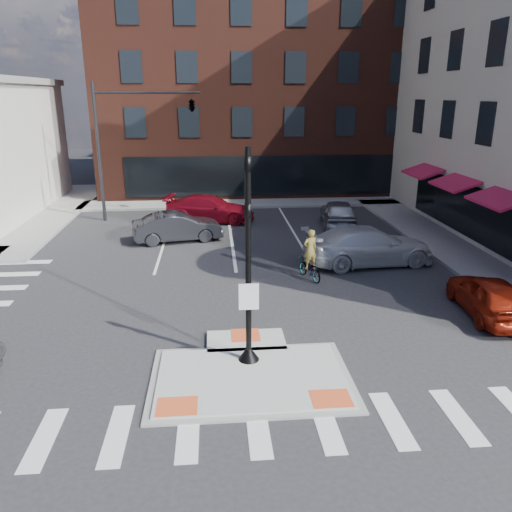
{
  "coord_description": "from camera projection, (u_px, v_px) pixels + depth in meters",
  "views": [
    {
      "loc": [
        -0.88,
        -12.2,
        7.35
      ],
      "look_at": [
        0.53,
        4.13,
        2.0
      ],
      "focal_mm": 35.0,
      "sensor_mm": 36.0,
      "label": 1
    }
  ],
  "objects": [
    {
      "name": "ground",
      "position": [
        250.0,
        370.0,
        13.9
      ],
      "size": [
        120.0,
        120.0,
        0.0
      ],
      "primitive_type": "plane",
      "color": "#28282B",
      "rests_on": "ground"
    },
    {
      "name": "refuge_island",
      "position": [
        251.0,
        374.0,
        13.64
      ],
      "size": [
        5.4,
        4.65,
        0.13
      ],
      "color": "gray",
      "rests_on": "ground"
    },
    {
      "name": "sidewalk_e",
      "position": [
        456.0,
        251.0,
        24.23
      ],
      "size": [
        3.0,
        24.0,
        0.15
      ],
      "primitive_type": "cube",
      "color": "gray",
      "rests_on": "ground"
    },
    {
      "name": "sidewalk_n",
      "position": [
        269.0,
        202.0,
        34.96
      ],
      "size": [
        26.0,
        3.0,
        0.15
      ],
      "primitive_type": "cube",
      "color": "gray",
      "rests_on": "ground"
    },
    {
      "name": "building_n",
      "position": [
        257.0,
        88.0,
        42.03
      ],
      "size": [
        24.4,
        18.4,
        15.5
      ],
      "color": "#4D2218",
      "rests_on": "ground"
    },
    {
      "name": "building_far_left",
      "position": [
        186.0,
        114.0,
        61.28
      ],
      "size": [
        10.0,
        12.0,
        10.0
      ],
      "primitive_type": "cube",
      "color": "slate",
      "rests_on": "ground"
    },
    {
      "name": "building_far_right",
      "position": [
        288.0,
        105.0,
        63.92
      ],
      "size": [
        12.0,
        12.0,
        12.0
      ],
      "primitive_type": "cube",
      "color": "brown",
      "rests_on": "ground"
    },
    {
      "name": "signal_pole",
      "position": [
        248.0,
        286.0,
        13.54
      ],
      "size": [
        0.6,
        0.6,
        5.98
      ],
      "color": "black",
      "rests_on": "refuge_island"
    },
    {
      "name": "mast_arm_signal",
      "position": [
        166.0,
        114.0,
        28.74
      ],
      "size": [
        6.1,
        2.24,
        8.0
      ],
      "color": "black",
      "rests_on": "ground"
    },
    {
      "name": "red_sedan",
      "position": [
        489.0,
        296.0,
        17.16
      ],
      "size": [
        2.03,
        4.31,
        1.43
      ],
      "primitive_type": "imported",
      "rotation": [
        0.0,
        0.0,
        3.06
      ],
      "color": "#9B200E",
      "rests_on": "ground"
    },
    {
      "name": "white_pickup",
      "position": [
        369.0,
        246.0,
        22.37
      ],
      "size": [
        6.04,
        2.99,
        1.69
      ],
      "primitive_type": "imported",
      "rotation": [
        0.0,
        0.0,
        1.68
      ],
      "color": "silver",
      "rests_on": "ground"
    },
    {
      "name": "bg_car_dark",
      "position": [
        178.0,
        227.0,
        25.87
      ],
      "size": [
        4.8,
        2.5,
        1.51
      ],
      "primitive_type": "imported",
      "rotation": [
        0.0,
        0.0,
        1.78
      ],
      "color": "#28282D",
      "rests_on": "ground"
    },
    {
      "name": "bg_car_silver",
      "position": [
        338.0,
        213.0,
        28.73
      ],
      "size": [
        2.46,
        4.82,
        1.57
      ],
      "primitive_type": "imported",
      "rotation": [
        0.0,
        0.0,
        3.01
      ],
      "color": "#A6A8AD",
      "rests_on": "ground"
    },
    {
      "name": "bg_car_red",
      "position": [
        210.0,
        208.0,
        29.95
      ],
      "size": [
        5.65,
        3.19,
        1.55
      ],
      "primitive_type": "imported",
      "rotation": [
        0.0,
        0.0,
        1.37
      ],
      "color": "maroon",
      "rests_on": "ground"
    },
    {
      "name": "cyclist",
      "position": [
        310.0,
        262.0,
        20.55
      ],
      "size": [
        1.1,
        1.76,
        2.13
      ],
      "rotation": [
        0.0,
        0.0,
        3.48
      ],
      "color": "#3F3F44",
      "rests_on": "ground"
    }
  ]
}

